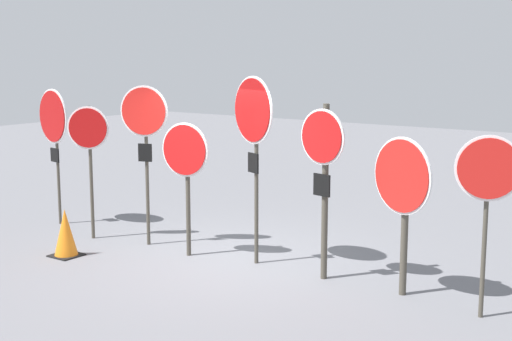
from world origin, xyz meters
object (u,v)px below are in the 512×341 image
at_px(stop_sign_0, 53,123).
at_px(stop_sign_7, 488,181).
at_px(stop_sign_2, 144,125).
at_px(stop_sign_4, 253,123).
at_px(stop_sign_5, 323,162).
at_px(stop_sign_6, 403,188).
at_px(stop_sign_3, 185,160).
at_px(stop_sign_1, 89,139).
at_px(traffic_cone_0, 65,233).

height_order(stop_sign_0, stop_sign_7, stop_sign_0).
bearing_deg(stop_sign_2, stop_sign_0, 158.72).
xyz_separation_m(stop_sign_4, stop_sign_5, (1.17, -0.05, -0.44)).
bearing_deg(stop_sign_2, stop_sign_6, -17.32).
distance_m(stop_sign_0, stop_sign_6, 6.55).
bearing_deg(stop_sign_6, stop_sign_3, -154.88).
xyz_separation_m(stop_sign_3, stop_sign_5, (2.20, 0.21, 0.14)).
bearing_deg(stop_sign_7, stop_sign_6, 146.91).
relative_size(stop_sign_4, stop_sign_6, 1.35).
relative_size(stop_sign_0, stop_sign_3, 1.20).
xyz_separation_m(stop_sign_0, stop_sign_3, (3.21, -0.20, -0.34)).
distance_m(stop_sign_0, stop_sign_1, 1.34).
distance_m(stop_sign_1, stop_sign_6, 5.27).
height_order(stop_sign_0, traffic_cone_0, stop_sign_0).
bearing_deg(traffic_cone_0, stop_sign_7, 10.33).
xyz_separation_m(stop_sign_1, traffic_cone_0, (0.45, -0.91, -1.29)).
bearing_deg(stop_sign_7, stop_sign_5, 152.06).
bearing_deg(stop_sign_6, stop_sign_5, -158.44).
xyz_separation_m(stop_sign_6, traffic_cone_0, (-4.80, -1.27, -1.02)).
distance_m(stop_sign_3, stop_sign_7, 4.42).
xyz_separation_m(stop_sign_1, stop_sign_5, (4.13, 0.35, -0.05)).
bearing_deg(stop_sign_3, stop_sign_6, -2.68).
distance_m(stop_sign_0, stop_sign_5, 5.42).
xyz_separation_m(stop_sign_0, stop_sign_4, (4.25, 0.06, 0.24)).
xyz_separation_m(stop_sign_1, stop_sign_3, (1.93, 0.14, -0.19)).
height_order(stop_sign_7, traffic_cone_0, stop_sign_7).
relative_size(stop_sign_2, stop_sign_7, 1.19).
xyz_separation_m(stop_sign_2, stop_sign_4, (1.95, 0.16, 0.12)).
distance_m(stop_sign_0, stop_sign_2, 2.30).
height_order(stop_sign_4, stop_sign_5, stop_sign_4).
distance_m(stop_sign_6, stop_sign_7, 1.13).
bearing_deg(traffic_cone_0, stop_sign_2, 64.34).
bearing_deg(stop_sign_4, stop_sign_2, -153.56).
height_order(stop_sign_3, stop_sign_5, stop_sign_5).
height_order(stop_sign_6, traffic_cone_0, stop_sign_6).
xyz_separation_m(stop_sign_3, traffic_cone_0, (-1.47, -1.05, -1.10)).
bearing_deg(stop_sign_3, stop_sign_1, 177.64).
bearing_deg(stop_sign_6, stop_sign_0, -158.50).
distance_m(stop_sign_0, stop_sign_4, 4.26).
height_order(stop_sign_3, traffic_cone_0, stop_sign_3).
height_order(stop_sign_2, stop_sign_4, stop_sign_4).
height_order(stop_sign_0, stop_sign_1, stop_sign_0).
xyz_separation_m(stop_sign_2, stop_sign_6, (4.24, 0.11, -0.54)).
relative_size(stop_sign_1, traffic_cone_0, 3.03).
height_order(stop_sign_3, stop_sign_6, stop_sign_3).
bearing_deg(traffic_cone_0, stop_sign_6, 14.81).
bearing_deg(stop_sign_6, traffic_cone_0, -143.84).
bearing_deg(stop_sign_3, stop_sign_0, 169.95).
relative_size(stop_sign_0, traffic_cone_0, 3.35).
distance_m(stop_sign_2, stop_sign_4, 1.96).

